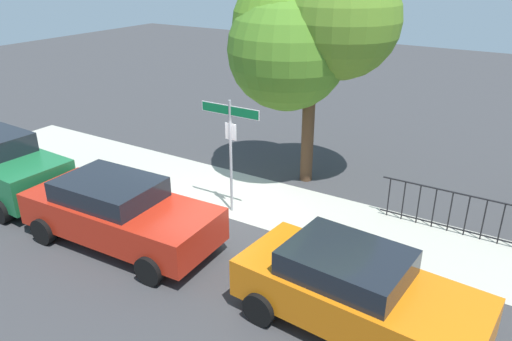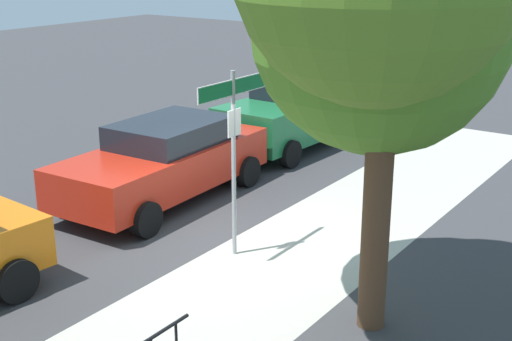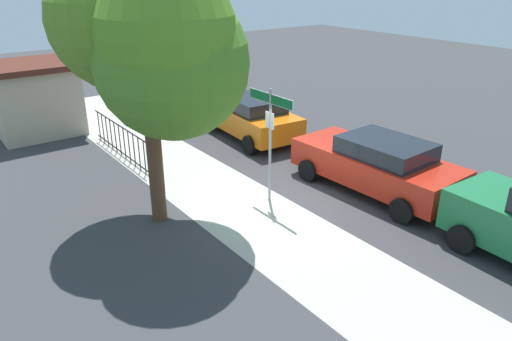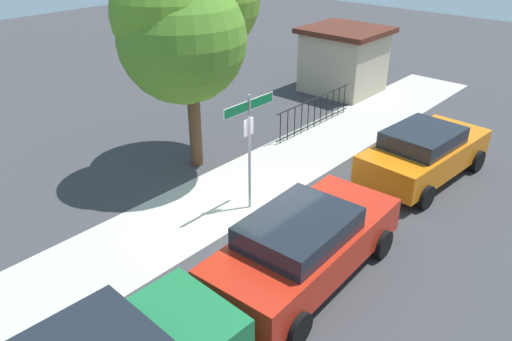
# 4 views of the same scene
# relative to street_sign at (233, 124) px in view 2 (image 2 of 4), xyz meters

# --- Properties ---
(ground_plane) EXTENTS (60.00, 60.00, 0.00)m
(ground_plane) POSITION_rel_street_sign_xyz_m (-0.27, -0.40, -2.18)
(ground_plane) COLOR #38383A
(sidewalk_strip) EXTENTS (24.00, 2.60, 0.00)m
(sidewalk_strip) POSITION_rel_street_sign_xyz_m (1.73, 0.90, -2.18)
(sidewalk_strip) COLOR #AFAD9E
(sidewalk_strip) RESTS_ON ground_plane
(street_sign) EXTENTS (1.68, 0.07, 3.01)m
(street_sign) POSITION_rel_street_sign_xyz_m (0.00, 0.00, 0.00)
(street_sign) COLOR #9EA0A5
(street_sign) RESTS_ON ground_plane
(car_green) EXTENTS (4.36, 2.19, 1.78)m
(car_green) POSITION_rel_street_sign_xyz_m (-6.04, -2.61, -1.27)
(car_green) COLOR #1C6939
(car_green) RESTS_ON ground_plane
(car_red) EXTENTS (4.77, 2.24, 1.55)m
(car_red) POSITION_rel_street_sign_xyz_m (-1.31, -2.67, -1.37)
(car_red) COLOR #B62413
(car_red) RESTS_ON ground_plane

